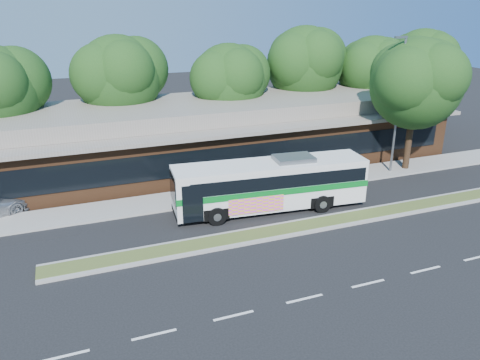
{
  "coord_description": "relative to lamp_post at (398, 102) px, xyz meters",
  "views": [
    {
      "loc": [
        -11.0,
        -18.71,
        10.99
      ],
      "look_at": [
        -2.52,
        3.42,
        2.0
      ],
      "focal_mm": 35.0,
      "sensor_mm": 36.0,
      "label": 1
    }
  ],
  "objects": [
    {
      "name": "tree_bg_a",
      "position": [
        -24.15,
        9.14,
        0.97
      ],
      "size": [
        6.47,
        5.8,
        8.63
      ],
      "color": "black",
      "rests_on": "ground"
    },
    {
      "name": "plaza_building",
      "position": [
        -9.56,
        6.99,
        -2.77
      ],
      "size": [
        33.2,
        11.2,
        4.45
      ],
      "color": "#54301A",
      "rests_on": "ground"
    },
    {
      "name": "sidewalk_tree",
      "position": [
        1.87,
        0.3,
        1.24
      ],
      "size": [
        6.73,
        6.03,
        9.01
      ],
      "color": "black",
      "rests_on": "ground"
    },
    {
      "name": "transit_bus",
      "position": [
        -10.25,
        -2.65,
        -3.2
      ],
      "size": [
        11.03,
        3.34,
        3.05
      ],
      "rotation": [
        0.0,
        0.0,
        -0.09
      ],
      "color": "silver",
      "rests_on": "ground"
    },
    {
      "name": "tree_bg_c",
      "position": [
        -8.16,
        9.13,
        0.69
      ],
      "size": [
        6.24,
        5.6,
        8.26
      ],
      "color": "black",
      "rests_on": "ground"
    },
    {
      "name": "tree_bg_e",
      "position": [
        4.85,
        9.14,
        0.84
      ],
      "size": [
        6.47,
        5.8,
        8.5
      ],
      "color": "black",
      "rests_on": "ground"
    },
    {
      "name": "tree_bg_f",
      "position": [
        10.87,
        10.14,
        1.16
      ],
      "size": [
        6.69,
        6.0,
        8.92
      ],
      "color": "black",
      "rests_on": "ground"
    },
    {
      "name": "ground",
      "position": [
        -9.56,
        -6.0,
        -4.9
      ],
      "size": [
        120.0,
        120.0,
        0.0
      ],
      "primitive_type": "plane",
      "color": "black",
      "rests_on": "ground"
    },
    {
      "name": "sidewalk",
      "position": [
        -9.56,
        0.4,
        -4.84
      ],
      "size": [
        44.0,
        2.6,
        0.12
      ],
      "primitive_type": "cube",
      "color": "gray",
      "rests_on": "ground"
    },
    {
      "name": "lamp_post",
      "position": [
        0.0,
        0.0,
        0.0
      ],
      "size": [
        0.93,
        0.18,
        9.07
      ],
      "color": "slate",
      "rests_on": "ground"
    },
    {
      "name": "median_strip",
      "position": [
        -9.56,
        -5.4,
        -4.83
      ],
      "size": [
        26.0,
        1.1,
        0.15
      ],
      "primitive_type": "cube",
      "color": "#485825",
      "rests_on": "ground"
    },
    {
      "name": "tree_bg_d",
      "position": [
        -1.12,
        10.15,
        1.52
      ],
      "size": [
        6.91,
        6.2,
        9.37
      ],
      "color": "black",
      "rests_on": "ground"
    },
    {
      "name": "tree_bg_b",
      "position": [
        -16.13,
        10.14,
        1.24
      ],
      "size": [
        6.69,
        6.0,
        9.0
      ],
      "color": "black",
      "rests_on": "ground"
    }
  ]
}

